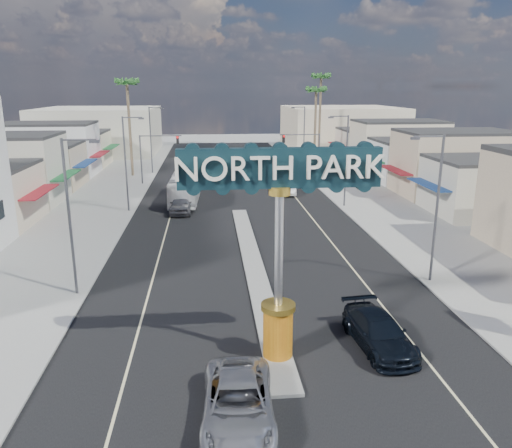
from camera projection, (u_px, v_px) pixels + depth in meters
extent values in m
plane|color=gray|center=(239.00, 209.00, 49.02)|extent=(160.00, 160.00, 0.00)
cube|color=black|center=(239.00, 209.00, 49.02)|extent=(20.00, 120.00, 0.01)
cube|color=gray|center=(253.00, 264.00, 33.65)|extent=(1.30, 30.00, 0.16)
cube|color=gray|center=(93.00, 212.00, 47.72)|extent=(8.00, 120.00, 0.12)
cube|color=gray|center=(377.00, 205.00, 50.30)|extent=(8.00, 120.00, 0.12)
cube|color=beige|center=(28.00, 163.00, 58.49)|extent=(12.00, 42.00, 6.00)
cube|color=#B7B29E|center=(422.00, 157.00, 62.91)|extent=(12.00, 42.00, 6.00)
cube|color=#B7B29E|center=(100.00, 131.00, 89.11)|extent=(20.00, 20.00, 8.00)
cube|color=beige|center=(341.00, 129.00, 93.16)|extent=(20.00, 20.00, 8.00)
cylinder|color=#B74F0E|center=(278.00, 332.00, 21.82)|extent=(1.30, 1.30, 2.20)
cylinder|color=gold|center=(278.00, 307.00, 21.50)|extent=(1.50, 1.50, 0.25)
cylinder|color=#B7B7BC|center=(279.00, 251.00, 20.82)|extent=(0.36, 0.36, 4.80)
cylinder|color=gold|center=(280.00, 191.00, 20.14)|extent=(0.90, 0.90, 0.35)
cube|color=black|center=(280.00, 168.00, 19.89)|extent=(8.20, 0.50, 1.60)
cylinder|color=#47474C|center=(141.00, 160.00, 60.65)|extent=(0.18, 0.18, 6.00)
cylinder|color=#47474C|center=(161.00, 136.00, 60.10)|extent=(5.00, 0.12, 0.12)
cube|color=black|center=(178.00, 140.00, 60.42)|extent=(0.32, 0.32, 1.00)
sphere|color=red|center=(177.00, 137.00, 60.16)|extent=(0.22, 0.22, 0.22)
cylinder|color=#47474C|center=(319.00, 158.00, 62.67)|extent=(0.18, 0.18, 6.00)
cylinder|color=#47474C|center=(300.00, 135.00, 61.67)|extent=(5.00, 0.12, 0.12)
cube|color=black|center=(284.00, 139.00, 61.62)|extent=(0.32, 0.32, 1.00)
sphere|color=red|center=(284.00, 136.00, 61.36)|extent=(0.22, 0.22, 0.22)
cylinder|color=#47474C|center=(70.00, 220.00, 27.66)|extent=(0.16, 0.16, 9.00)
cylinder|color=#47474C|center=(79.00, 140.00, 26.57)|extent=(1.80, 0.10, 0.10)
cube|color=#47474C|center=(94.00, 142.00, 26.67)|extent=(0.50, 0.22, 0.15)
cylinder|color=#47474C|center=(126.00, 165.00, 46.85)|extent=(0.16, 0.16, 9.00)
cylinder|color=#47474C|center=(132.00, 117.00, 45.76)|extent=(1.80, 0.10, 0.10)
cube|color=#47474C|center=(141.00, 119.00, 45.86)|extent=(0.50, 0.22, 0.15)
cylinder|color=#47474C|center=(151.00, 141.00, 67.96)|extent=(0.16, 0.16, 9.00)
cylinder|color=#47474C|center=(156.00, 108.00, 66.87)|extent=(1.80, 0.10, 0.10)
cube|color=#47474C|center=(162.00, 108.00, 66.97)|extent=(0.50, 0.22, 0.15)
cylinder|color=#47474C|center=(437.00, 211.00, 29.61)|extent=(0.16, 0.16, 9.00)
cylinder|color=#47474C|center=(429.00, 136.00, 28.36)|extent=(1.80, 0.10, 0.10)
cube|color=#47474C|center=(415.00, 138.00, 28.31)|extent=(0.50, 0.22, 0.15)
cylinder|color=#47474C|center=(346.00, 162.00, 48.80)|extent=(0.16, 0.16, 9.00)
cylinder|color=#47474C|center=(339.00, 116.00, 47.55)|extent=(1.80, 0.10, 0.10)
cube|color=#47474C|center=(331.00, 117.00, 47.50)|extent=(0.50, 0.22, 0.15)
cylinder|color=#47474C|center=(304.00, 139.00, 69.91)|extent=(0.16, 0.16, 9.00)
cylinder|color=#47474C|center=(298.00, 107.00, 68.65)|extent=(1.80, 0.10, 0.10)
cube|color=#47474C|center=(293.00, 108.00, 68.61)|extent=(0.50, 0.22, 0.15)
cylinder|color=brown|center=(130.00, 131.00, 65.42)|extent=(0.36, 0.36, 12.00)
cylinder|color=brown|center=(315.00, 130.00, 73.70)|extent=(0.36, 0.36, 11.00)
cylinder|color=brown|center=(320.00, 120.00, 79.38)|extent=(0.36, 0.36, 13.00)
imported|color=#A2A3A7|center=(238.00, 402.00, 17.78)|extent=(2.81, 5.65, 1.54)
imported|color=black|center=(379.00, 332.00, 22.89)|extent=(2.61, 5.40, 1.51)
imported|color=slate|center=(182.00, 204.00, 47.57)|extent=(2.33, 5.13, 1.71)
imported|color=white|center=(286.00, 187.00, 55.85)|extent=(1.78, 4.81, 1.57)
imported|color=white|center=(186.00, 186.00, 52.18)|extent=(3.05, 11.30, 3.12)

